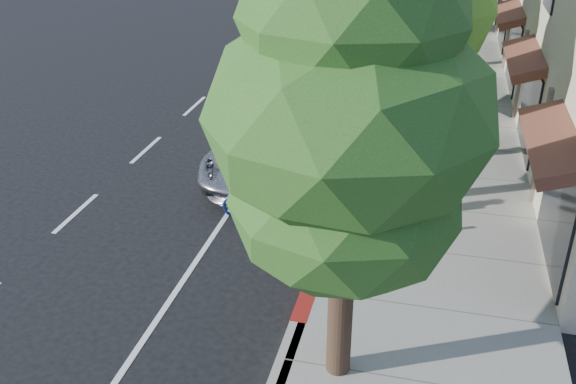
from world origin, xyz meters
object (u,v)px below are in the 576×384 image
(silver_suv, at_px, (272,143))
(dark_suv_far, at_px, (386,11))
(dark_sedan, at_px, (321,71))
(street_tree_0, at_px, (349,124))
(street_tree_1, at_px, (392,9))
(cyclist, at_px, (347,190))
(white_pickup, at_px, (355,39))
(bicycle, at_px, (261,196))
(pedestrian, at_px, (415,129))

(silver_suv, relative_size, dark_suv_far, 1.34)
(dark_sedan, distance_m, dark_suv_far, 11.76)
(street_tree_0, bearing_deg, dark_sedan, 101.94)
(street_tree_1, distance_m, dark_suv_far, 20.85)
(cyclist, xyz_separation_m, silver_suv, (-2.45, 2.50, -0.09))
(white_pickup, bearing_deg, cyclist, -79.85)
(street_tree_0, relative_size, white_pickup, 1.23)
(cyclist, height_order, bicycle, cyclist)
(street_tree_1, bearing_deg, bicycle, -159.68)
(cyclist, relative_size, bicycle, 0.95)
(dark_suv_far, height_order, pedestrian, pedestrian)
(silver_suv, relative_size, pedestrian, 3.15)
(street_tree_0, xyz_separation_m, street_tree_1, (-0.00, 6.00, 0.38))
(street_tree_0, bearing_deg, dark_suv_far, 94.15)
(cyclist, height_order, silver_suv, cyclist)
(bicycle, bearing_deg, cyclist, -114.42)
(bicycle, bearing_deg, white_pickup, -25.01)
(street_tree_0, distance_m, pedestrian, 9.48)
(cyclist, bearing_deg, street_tree_0, 176.52)
(white_pickup, bearing_deg, silver_suv, -89.88)
(bicycle, relative_size, pedestrian, 1.02)
(dark_suv_far, bearing_deg, cyclist, -86.56)
(bicycle, height_order, silver_suv, silver_suv)
(pedestrian, bearing_deg, dark_sedan, -77.65)
(street_tree_0, xyz_separation_m, white_pickup, (-2.55, 19.58, -3.59))
(silver_suv, height_order, white_pickup, white_pickup)
(street_tree_0, relative_size, pedestrian, 3.87)
(street_tree_1, distance_m, dark_sedan, 10.04)
(street_tree_1, height_order, white_pickup, street_tree_1)
(white_pickup, height_order, dark_suv_far, white_pickup)
(dark_sedan, bearing_deg, bicycle, -82.51)
(street_tree_0, xyz_separation_m, pedestrian, (0.65, 8.84, -3.37))
(bicycle, xyz_separation_m, white_pickup, (0.15, 14.58, 0.35))
(street_tree_0, distance_m, cyclist, 6.16)
(street_tree_0, distance_m, bicycle, 6.91)
(cyclist, distance_m, white_pickup, 14.70)
(street_tree_0, bearing_deg, street_tree_1, 90.00)
(dark_suv_far, bearing_deg, street_tree_0, -85.79)
(cyclist, bearing_deg, pedestrian, -29.60)
(dark_suv_far, bearing_deg, street_tree_1, -84.58)
(street_tree_0, bearing_deg, silver_suv, 112.46)
(dark_sedan, xyz_separation_m, pedestrian, (3.75, -5.82, 0.29))
(street_tree_0, relative_size, cyclist, 3.96)
(pedestrian, bearing_deg, street_tree_1, 56.64)
(dark_suv_far, bearing_deg, silver_suv, -93.55)
(white_pickup, bearing_deg, pedestrian, -70.68)
(dark_sedan, relative_size, dark_suv_far, 1.10)
(street_tree_0, height_order, street_tree_1, street_tree_1)
(street_tree_0, height_order, silver_suv, street_tree_0)
(bicycle, distance_m, pedestrian, 5.13)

